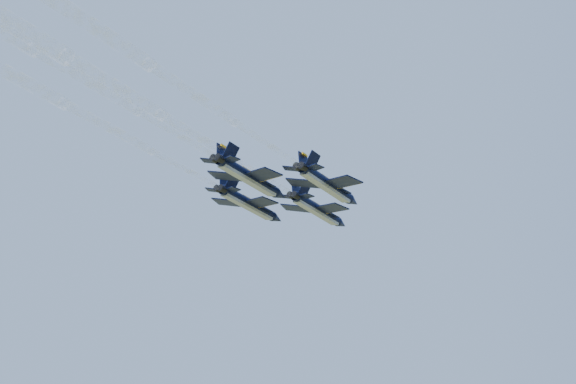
% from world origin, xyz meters
% --- Properties ---
extents(jet_lead, '(13.26, 18.29, 4.68)m').
position_xyz_m(jet_lead, '(2.49, 6.87, 98.98)').
color(jet_lead, black).
extents(jet_left, '(13.26, 18.29, 4.68)m').
position_xyz_m(jet_left, '(-9.10, 1.05, 98.98)').
color(jet_left, black).
extents(jet_right, '(13.26, 18.29, 4.68)m').
position_xyz_m(jet_right, '(6.20, -5.93, 98.98)').
color(jet_right, black).
extents(jet_slot, '(13.26, 18.29, 4.68)m').
position_xyz_m(jet_slot, '(-5.57, -11.69, 98.98)').
color(jet_slot, black).
extents(smoke_trail_lead, '(28.65, 59.44, 2.69)m').
position_xyz_m(smoke_trail_lead, '(-18.34, -38.55, 99.02)').
color(smoke_trail_lead, white).
extents(smoke_trail_right, '(28.65, 59.44, 2.69)m').
position_xyz_m(smoke_trail_right, '(-14.63, -51.35, 99.02)').
color(smoke_trail_right, white).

